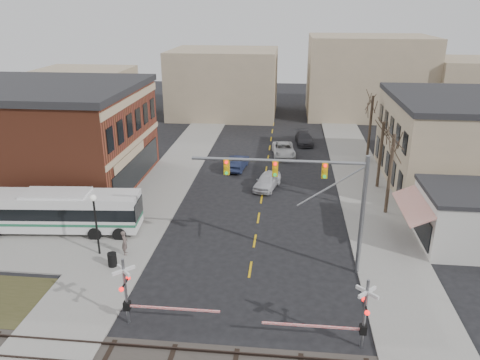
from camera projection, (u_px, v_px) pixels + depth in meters
The scene contains 19 objects.
ground at pixel (247, 287), 29.02m from camera, with size 160.00×160.00×0.00m, color black.
sidewalk_west at pixel (174, 172), 48.54m from camera, with size 5.00×60.00×0.12m, color gray.
sidewalk_east at pixel (360, 179), 46.67m from camera, with size 5.00×60.00×0.12m, color gray.
awning_shop at pixel (480, 219), 33.19m from camera, with size 9.74×6.20×4.30m.
tree_east_a at pixel (390, 174), 37.91m from camera, with size 0.28×0.28×6.75m.
tree_east_b at pixel (380, 155), 43.55m from camera, with size 0.28×0.28×6.30m.
tree_east_c at pixel (370, 129), 50.81m from camera, with size 0.28×0.28×7.20m.
transit_bus at pixel (59, 211), 35.37m from camera, with size 12.41×3.68×3.15m.
traffic_signal_mast at pixel (316, 188), 28.82m from camera, with size 10.81×0.30×8.00m.
rr_crossing_west at pixel (133, 292), 25.02m from camera, with size 5.60×1.36×4.00m.
rr_crossing_east at pixel (356, 314), 23.26m from camera, with size 5.60×1.36×4.00m.
street_lamp at pixel (95, 212), 31.52m from camera, with size 0.44×0.44×4.44m.
trash_bin at pixel (112, 260), 30.94m from camera, with size 0.60×0.60×0.94m, color black.
car_a at pixel (267, 181), 44.22m from camera, with size 1.76×4.38×1.49m, color silver.
car_b at pixel (238, 162), 49.39m from camera, with size 1.58×4.53×1.49m, color #151C36.
car_c at pixel (284, 150), 53.77m from camera, with size 2.42×5.24×1.46m, color silver.
car_d at pixel (304, 138), 58.38m from camera, with size 1.95×4.79×1.39m, color #37363A.
pedestrian_near at pixel (125, 243), 32.26m from camera, with size 0.64×0.42×1.76m, color #5E4F4B.
pedestrian_far at pixel (133, 222), 35.48m from camera, with size 0.81×0.63×1.67m, color #323A57.
Camera 1 is at (2.15, -24.72, 16.45)m, focal length 35.00 mm.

